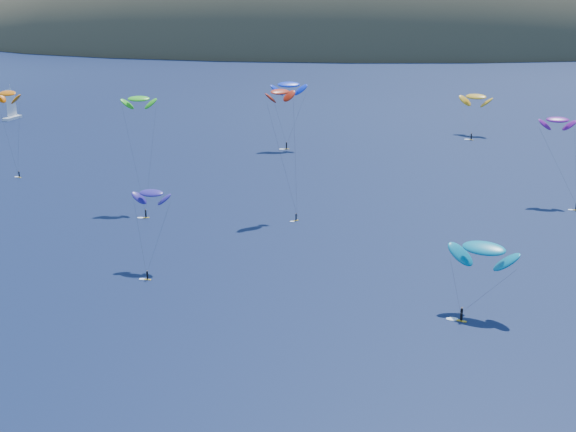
{
  "coord_description": "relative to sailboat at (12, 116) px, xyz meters",
  "views": [
    {
      "loc": [
        7.57,
        -54.42,
        50.09
      ],
      "look_at": [
        0.06,
        80.0,
        9.0
      ],
      "focal_mm": 50.0,
      "sensor_mm": 36.0,
      "label": 1
    }
  ],
  "objects": [
    {
      "name": "island",
      "position": [
        145.33,
        340.68,
        -11.72
      ],
      "size": [
        730.0,
        300.0,
        210.0
      ],
      "color": "#3D3526",
      "rests_on": "ground"
    },
    {
      "name": "sailboat",
      "position": [
        0.0,
        0.0,
        0.0
      ],
      "size": [
        10.27,
        8.94,
        12.31
      ],
      "rotation": [
        0.0,
        0.0,
        -0.25
      ],
      "color": "white",
      "rests_on": "ground"
    },
    {
      "name": "kitesurfer_1",
      "position": [
        31.23,
        -77.46,
        19.66
      ],
      "size": [
        9.29,
        9.2,
        23.03
      ],
      "rotation": [
        0.0,
        0.0,
        -0.48
      ],
      "color": "gold",
      "rests_on": "ground"
    },
    {
      "name": "kitesurfer_3",
      "position": [
        71.23,
        -103.67,
        22.53
      ],
      "size": [
        7.76,
        14.16,
        25.64
      ],
      "rotation": [
        0.0,
        0.0,
        0.14
      ],
      "color": "gold",
      "rests_on": "ground"
    },
    {
      "name": "kitesurfer_4",
      "position": [
        100.6,
        -40.83,
        17.46
      ],
      "size": [
        10.94,
        7.59,
        21.34
      ],
      "rotation": [
        0.0,
        0.0,
        0.18
      ],
      "color": "gold",
      "rests_on": "ground"
    },
    {
      "name": "kitesurfer_5",
      "position": [
        136.77,
        -160.04,
        9.0
      ],
      "size": [
        11.38,
        9.71,
        12.88
      ],
      "rotation": [
        0.0,
        0.0,
        -0.46
      ],
      "color": "gold",
      "rests_on": "ground"
    },
    {
      "name": "kitesurfer_6",
      "position": [
        163.88,
        -95.4,
        17.39
      ],
      "size": [
        8.12,
        11.59,
        20.56
      ],
      "rotation": [
        0.0,
        0.0,
        -0.14
      ],
      "color": "gold",
      "rests_on": "ground"
    },
    {
      "name": "kitesurfer_9",
      "position": [
        102.45,
        -108.2,
        24.95
      ],
      "size": [
        8.17,
        11.58,
        28.01
      ],
      "rotation": [
        0.0,
        0.0,
        0.74
      ],
      "color": "gold",
      "rests_on": "ground"
    },
    {
      "name": "kitesurfer_10",
      "position": [
        82.03,
        -142.28,
        11.97
      ],
      "size": [
        7.2,
        10.78,
        14.88
      ],
      "rotation": [
        0.0,
        0.0,
        -0.16
      ],
      "color": "gold",
      "rests_on": "ground"
    },
    {
      "name": "kitesurfer_11",
      "position": [
        159.35,
        -16.84,
        10.86
      ],
      "size": [
        11.54,
        16.7,
        14.79
      ],
      "rotation": [
        0.0,
        0.0,
        -0.54
      ],
      "color": "gold",
      "rests_on": "ground"
    }
  ]
}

